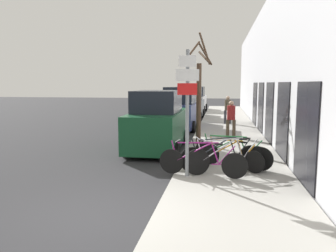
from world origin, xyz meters
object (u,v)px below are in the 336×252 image
object	(u,v)px
parked_car_0	(158,123)
parked_car_2	(189,105)
bicycle_3	(231,156)
parked_car_1	(181,110)
signpost	(187,106)
parked_car_3	(195,100)
bicycle_4	(232,153)
street_tree	(199,94)
pedestrian_near	(231,116)
bicycle_0	(202,161)
bicycle_1	(228,158)
bicycle_2	(221,156)
pedestrian_far	(228,108)

from	to	relation	value
parked_car_0	parked_car_2	size ratio (longest dim) A/B	1.05
bicycle_3	parked_car_1	bearing A→B (deg)	50.46
signpost	parked_car_3	world-z (taller)	signpost
bicycle_4	parked_car_3	bearing A→B (deg)	31.34
bicycle_3	street_tree	xyz separation A→B (m)	(-1.18, 3.74, 1.63)
parked_car_1	pedestrian_near	bearing A→B (deg)	-48.67
parked_car_1	parked_car_3	size ratio (longest dim) A/B	0.95
parked_car_2	parked_car_0	bearing A→B (deg)	-88.68
bicycle_3	pedestrian_near	bearing A→B (deg)	33.26
street_tree	parked_car_2	bearing A→B (deg)	97.60
signpost	pedestrian_near	xyz separation A→B (m)	(1.32, 6.66, -0.92)
parked_car_0	street_tree	world-z (taller)	street_tree
signpost	parked_car_1	size ratio (longest dim) A/B	0.76
bicycle_0	bicycle_1	world-z (taller)	bicycle_1
parked_car_2	bicycle_0	bearing A→B (deg)	-81.24
bicycle_0	pedestrian_near	world-z (taller)	pedestrian_near
pedestrian_near	bicycle_2	bearing A→B (deg)	-91.06
bicycle_2	parked_car_3	distance (m)	20.80
pedestrian_far	parked_car_3	bearing A→B (deg)	-89.43
bicycle_4	parked_car_0	bearing A→B (deg)	67.85
signpost	bicycle_4	bearing A→B (deg)	46.12
parked_car_1	pedestrian_far	size ratio (longest dim) A/B	2.59
bicycle_0	bicycle_3	distance (m)	1.21
bicycle_4	pedestrian_far	world-z (taller)	pedestrian_far
bicycle_1	bicycle_4	xyz separation A→B (m)	(0.13, 0.76, -0.02)
street_tree	pedestrian_near	bearing A→B (deg)	55.22
parked_car_2	bicycle_2	bearing A→B (deg)	-79.07
parked_car_0	bicycle_2	bearing A→B (deg)	-54.07
parked_car_2	street_tree	distance (m)	10.80
signpost	bicycle_2	world-z (taller)	signpost
signpost	parked_car_3	bearing A→B (deg)	93.96
bicycle_4	parked_car_0	world-z (taller)	parked_car_0
pedestrian_near	street_tree	world-z (taller)	street_tree
bicycle_4	pedestrian_far	distance (m)	10.47
bicycle_1	pedestrian_far	world-z (taller)	pedestrian_far
parked_car_3	pedestrian_far	bearing A→B (deg)	-72.97
bicycle_2	pedestrian_near	world-z (taller)	pedestrian_near
bicycle_0	bicycle_4	xyz separation A→B (m)	(0.80, 1.16, 0.00)
parked_car_0	signpost	bearing A→B (deg)	-69.25
bicycle_2	parked_car_3	bearing A→B (deg)	-11.49
parked_car_1	bicycle_3	bearing A→B (deg)	-71.27
parked_car_0	parked_car_3	distance (m)	17.30
pedestrian_near	pedestrian_far	size ratio (longest dim) A/B	0.98
parked_car_0	parked_car_2	world-z (taller)	parked_car_2
signpost	parked_car_1	world-z (taller)	signpost
signpost	pedestrian_far	world-z (taller)	signpost
pedestrian_far	parked_car_1	bearing A→B (deg)	16.38
parked_car_3	street_tree	size ratio (longest dim) A/B	1.03
bicycle_2	parked_car_3	xyz separation A→B (m)	(-2.37, 20.66, 0.49)
street_tree	bicycle_1	bearing A→B (deg)	-75.92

